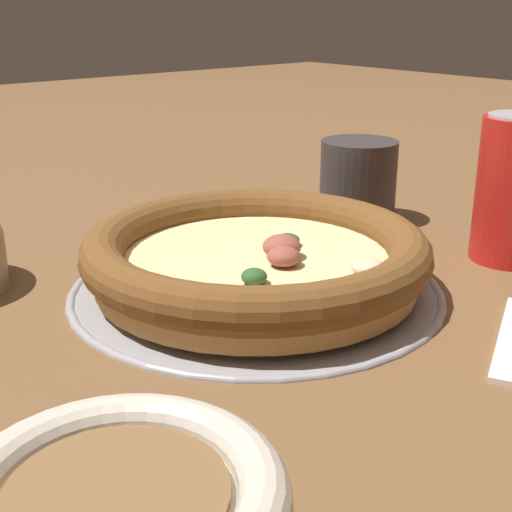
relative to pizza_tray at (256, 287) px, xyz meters
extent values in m
plane|color=brown|center=(0.00, 0.00, 0.00)|extent=(3.00, 3.00, 0.00)
cylinder|color=#9E9EA3|center=(0.00, 0.00, 0.00)|extent=(0.28, 0.28, 0.00)
torus|color=#9E9EA3|center=(0.00, 0.00, 0.00)|extent=(0.29, 0.29, 0.01)
cylinder|color=tan|center=(0.00, 0.00, 0.01)|extent=(0.24, 0.24, 0.02)
torus|color=brown|center=(0.00, 0.00, 0.03)|extent=(0.26, 0.26, 0.03)
cylinder|color=#B7381E|center=(0.00, 0.00, 0.02)|extent=(0.22, 0.22, 0.00)
cylinder|color=beige|center=(0.00, 0.00, 0.03)|extent=(0.21, 0.21, 0.00)
ellipsoid|color=#994C3D|center=(0.03, 0.00, 0.03)|extent=(0.03, 0.03, 0.01)
ellipsoid|color=#994C3D|center=(0.02, 0.01, 0.04)|extent=(0.03, 0.03, 0.02)
ellipsoid|color=#2D5628|center=(0.00, 0.03, 0.03)|extent=(0.02, 0.02, 0.01)
ellipsoid|color=beige|center=(0.08, 0.03, 0.03)|extent=(0.03, 0.03, 0.01)
ellipsoid|color=#2D5628|center=(0.04, -0.04, 0.03)|extent=(0.02, 0.02, 0.01)
ellipsoid|color=#994C3D|center=(0.01, 0.03, 0.03)|extent=(0.02, 0.02, 0.01)
ellipsoid|color=#2D5628|center=(0.01, 0.01, 0.03)|extent=(0.03, 0.03, 0.01)
torus|color=beige|center=(0.20, -0.23, 0.04)|extent=(0.12, 0.12, 0.02)
cylinder|color=brown|center=(0.20, -0.23, 0.05)|extent=(0.08, 0.08, 0.00)
cylinder|color=#383333|center=(-0.08, 0.20, 0.04)|extent=(0.08, 0.08, 0.08)
camera|label=1|loc=(0.39, -0.33, 0.21)|focal=50.00mm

